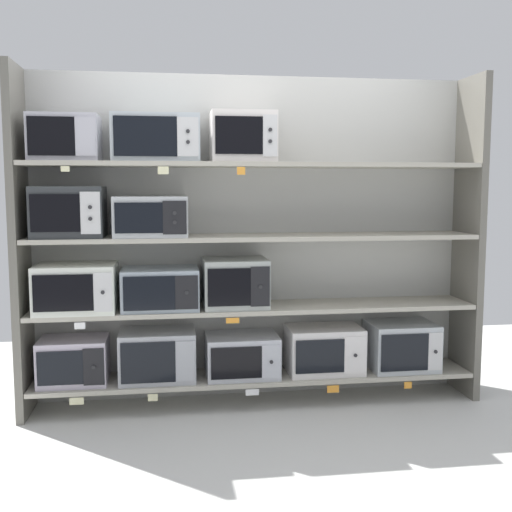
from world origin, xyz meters
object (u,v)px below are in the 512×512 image
at_px(microwave_3, 324,349).
at_px(microwave_12, 243,137).
at_px(microwave_10, 65,138).
at_px(microwave_11, 156,139).
at_px(microwave_9, 151,216).
at_px(microwave_5, 77,287).
at_px(microwave_7, 235,283).
at_px(microwave_1, 158,355).
at_px(microwave_6, 160,288).
at_px(microwave_0, 74,361).
at_px(microwave_8, 69,212).
at_px(microwave_4, 401,346).
at_px(microwave_2, 242,355).

height_order(microwave_3, microwave_12, microwave_12).
relative_size(microwave_10, microwave_11, 0.77).
bearing_deg(microwave_9, microwave_5, -179.99).
xyz_separation_m(microwave_3, microwave_7, (-0.63, -0.00, 0.49)).
relative_size(microwave_1, microwave_6, 1.00).
distance_m(microwave_0, microwave_10, 1.45).
height_order(microwave_8, microwave_11, microwave_11).
xyz_separation_m(microwave_4, microwave_7, (-1.19, 0.00, 0.48)).
bearing_deg(microwave_8, microwave_0, -178.79).
bearing_deg(microwave_11, microwave_0, 179.96).
distance_m(microwave_2, microwave_11, 1.57).
bearing_deg(microwave_2, microwave_4, -0.01).
relative_size(microwave_1, microwave_10, 1.17).
bearing_deg(microwave_3, microwave_1, -179.98).
bearing_deg(microwave_8, microwave_4, -0.01).
xyz_separation_m(microwave_5, microwave_11, (0.53, -0.00, 0.97)).
xyz_separation_m(microwave_3, microwave_5, (-1.67, -0.00, 0.48)).
height_order(microwave_0, microwave_7, microwave_7).
distance_m(microwave_1, microwave_6, 0.45).
distance_m(microwave_9, microwave_12, 0.80).
xyz_separation_m(microwave_7, microwave_10, (-1.08, -0.00, 0.95)).
bearing_deg(microwave_4, microwave_3, 179.97).
bearing_deg(microwave_3, microwave_5, -180.00).
height_order(microwave_3, microwave_9, microwave_9).
bearing_deg(microwave_11, microwave_1, 179.66).
relative_size(microwave_3, microwave_9, 1.10).
height_order(microwave_6, microwave_10, microwave_10).
bearing_deg(microwave_2, microwave_9, 179.99).
height_order(microwave_3, microwave_4, microwave_4).
bearing_deg(microwave_2, microwave_1, -179.98).
height_order(microwave_5, microwave_8, microwave_8).
xyz_separation_m(microwave_9, microwave_11, (0.04, -0.00, 0.50)).
relative_size(microwave_3, microwave_10, 1.21).
relative_size(microwave_1, microwave_8, 1.13).
xyz_separation_m(microwave_7, microwave_11, (-0.51, -0.00, 0.96)).
relative_size(microwave_0, microwave_9, 0.93).
height_order(microwave_6, microwave_7, microwave_7).
height_order(microwave_2, microwave_8, microwave_8).
bearing_deg(microwave_10, microwave_4, 0.00).
xyz_separation_m(microwave_2, microwave_3, (0.58, 0.00, 0.02)).
relative_size(microwave_2, microwave_12, 1.16).
xyz_separation_m(microwave_7, microwave_12, (0.05, 0.00, 0.97)).
relative_size(microwave_1, microwave_3, 0.97).
bearing_deg(microwave_11, microwave_8, 179.96).
xyz_separation_m(microwave_5, microwave_8, (-0.03, 0.00, 0.49)).
bearing_deg(microwave_10, microwave_3, 0.01).
xyz_separation_m(microwave_3, microwave_12, (-0.57, -0.00, 1.46)).
xyz_separation_m(microwave_10, microwave_12, (1.14, 0.00, 0.02)).
xyz_separation_m(microwave_6, microwave_9, (-0.05, 0.00, 0.48)).
relative_size(microwave_5, microwave_9, 1.08).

